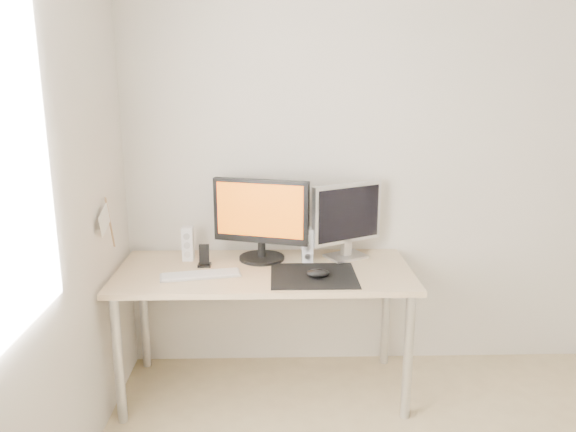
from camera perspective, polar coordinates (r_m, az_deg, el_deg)
name	(u,v)px	position (r m, az deg, el deg)	size (l,w,h in m)	color
wall_back	(422,163)	(3.41, 13.45, 5.21)	(3.50, 3.50, 0.00)	silver
mousepad	(314,276)	(2.97, 2.62, -6.08)	(0.45, 0.40, 0.00)	black
mouse	(318,273)	(2.94, 3.06, -5.84)	(0.12, 0.07, 0.04)	black
desk	(264,283)	(3.10, -2.41, -6.79)	(1.60, 0.70, 0.73)	#D1B587
main_monitor	(261,217)	(3.15, -2.77, -0.07)	(0.54, 0.32, 0.47)	black
second_monitor	(347,217)	(3.21, 6.01, -0.12)	(0.41, 0.25, 0.43)	#BDBDC0
speaker_left	(188,243)	(3.24, -10.13, -2.76)	(0.06, 0.08, 0.19)	white
speaker_right	(307,245)	(3.16, 1.98, -2.99)	(0.06, 0.08, 0.19)	silver
keyboard	(201,275)	(3.00, -8.87, -5.92)	(0.44, 0.20, 0.02)	#BDBDC0
phone_dock	(204,260)	(3.13, -8.49, -4.41)	(0.07, 0.06, 0.13)	black
pennant	(106,220)	(2.96, -17.98, -0.42)	(0.01, 0.23, 0.29)	#A57F54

